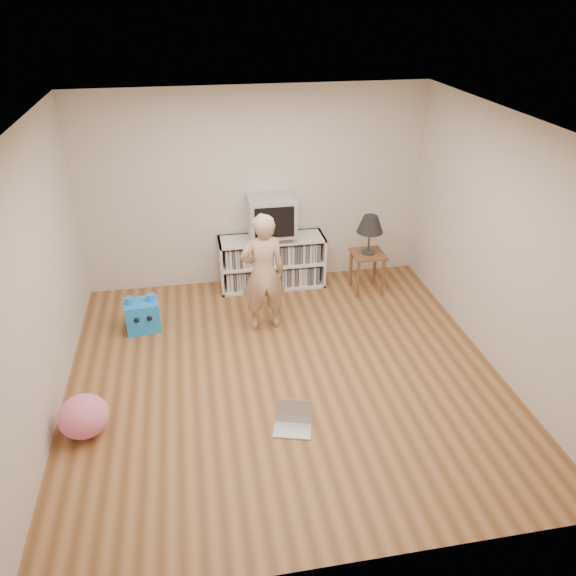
# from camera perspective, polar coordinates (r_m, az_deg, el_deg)

# --- Properties ---
(ground) EXTENTS (4.50, 4.50, 0.00)m
(ground) POSITION_cam_1_polar(r_m,az_deg,el_deg) (6.02, -0.33, -8.79)
(ground) COLOR brown
(ground) RESTS_ON ground
(walls) EXTENTS (4.52, 4.52, 2.60)m
(walls) POSITION_cam_1_polar(r_m,az_deg,el_deg) (5.33, -0.37, 2.40)
(walls) COLOR beige
(walls) RESTS_ON ground
(ceiling) EXTENTS (4.50, 4.50, 0.01)m
(ceiling) POSITION_cam_1_polar(r_m,az_deg,el_deg) (4.90, -0.41, 16.19)
(ceiling) COLOR white
(ceiling) RESTS_ON walls
(media_unit) EXTENTS (1.40, 0.45, 0.70)m
(media_unit) POSITION_cam_1_polar(r_m,az_deg,el_deg) (7.58, -1.66, 2.72)
(media_unit) COLOR white
(media_unit) RESTS_ON ground
(dvd_deck) EXTENTS (0.45, 0.35, 0.07)m
(dvd_deck) POSITION_cam_1_polar(r_m,az_deg,el_deg) (7.40, -1.68, 5.36)
(dvd_deck) COLOR gray
(dvd_deck) RESTS_ON media_unit
(crt_tv) EXTENTS (0.60, 0.53, 0.50)m
(crt_tv) POSITION_cam_1_polar(r_m,az_deg,el_deg) (7.29, -1.71, 7.40)
(crt_tv) COLOR #ADADB3
(crt_tv) RESTS_ON dvd_deck
(side_table) EXTENTS (0.42, 0.42, 0.55)m
(side_table) POSITION_cam_1_polar(r_m,az_deg,el_deg) (7.47, 8.07, 2.62)
(side_table) COLOR brown
(side_table) RESTS_ON ground
(table_lamp) EXTENTS (0.34, 0.34, 0.52)m
(table_lamp) POSITION_cam_1_polar(r_m,az_deg,el_deg) (7.26, 8.35, 6.35)
(table_lamp) COLOR #333333
(table_lamp) RESTS_ON side_table
(person) EXTENTS (0.56, 0.40, 1.45)m
(person) POSITION_cam_1_polar(r_m,az_deg,el_deg) (6.45, -2.56, 1.54)
(person) COLOR #CDA98B
(person) RESTS_ON ground
(laptop) EXTENTS (0.41, 0.36, 0.24)m
(laptop) POSITION_cam_1_polar(r_m,az_deg,el_deg) (5.37, 0.52, -13.32)
(laptop) COLOR silver
(laptop) RESTS_ON ground
(playing_cards) EXTENTS (0.07, 0.09, 0.02)m
(playing_cards) POSITION_cam_1_polar(r_m,az_deg,el_deg) (5.56, 0.79, -12.35)
(playing_cards) COLOR #466BBB
(playing_cards) RESTS_ON ground
(plush_blue) EXTENTS (0.42, 0.37, 0.45)m
(plush_blue) POSITION_cam_1_polar(r_m,az_deg,el_deg) (6.87, -14.57, -2.67)
(plush_blue) COLOR #198AFF
(plush_blue) RESTS_ON ground
(plush_pink) EXTENTS (0.57, 0.57, 0.39)m
(plush_pink) POSITION_cam_1_polar(r_m,az_deg,el_deg) (5.54, -20.06, -12.15)
(plush_pink) COLOR pink
(plush_pink) RESTS_ON ground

